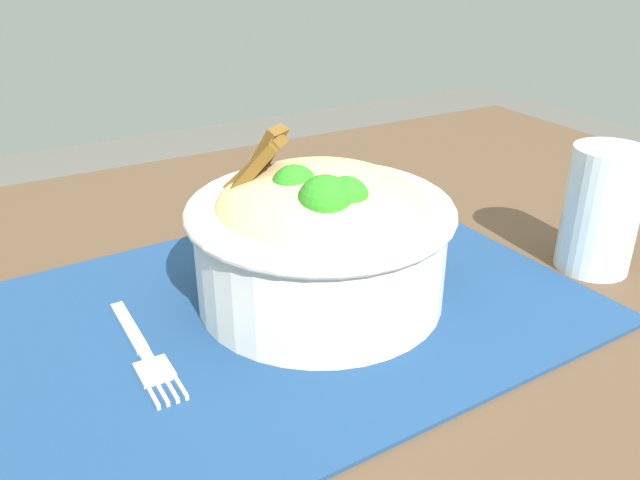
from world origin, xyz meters
TOP-DOWN VIEW (x-y plane):
  - table at (0.00, 0.00)m, footprint 1.12×0.79m
  - placemat at (0.03, -0.00)m, footprint 0.47×0.34m
  - bowl at (0.00, -0.00)m, footprint 0.20×0.20m
  - fork at (0.14, 0.01)m, footprint 0.02×0.13m
  - drinking_glass at (-0.23, 0.07)m, footprint 0.06×0.06m

SIDE VIEW (x-z plane):
  - table at x=0.00m, z-range 0.28..1.03m
  - placemat at x=0.03m, z-range 0.74..0.75m
  - fork at x=0.14m, z-range 0.75..0.75m
  - drinking_glass at x=-0.23m, z-range 0.74..0.84m
  - bowl at x=0.00m, z-range 0.74..0.87m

